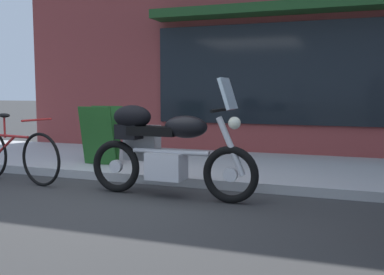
% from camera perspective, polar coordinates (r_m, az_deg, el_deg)
% --- Properties ---
extents(ground_plane, '(80.00, 80.00, 0.00)m').
position_cam_1_polar(ground_plane, '(5.08, -11.89, -8.49)').
color(ground_plane, '#313131').
extents(touring_motorcycle, '(2.13, 0.71, 1.40)m').
position_cam_1_polar(touring_motorcycle, '(5.33, -3.92, -1.05)').
color(touring_motorcycle, black).
rests_on(touring_motorcycle, ground_plane).
extents(parked_bicycle, '(1.74, 0.51, 0.95)m').
position_cam_1_polar(parked_bicycle, '(6.62, -21.70, -2.00)').
color(parked_bicycle, black).
rests_on(parked_bicycle, ground_plane).
extents(sandwich_board_sign, '(0.55, 0.41, 0.89)m').
position_cam_1_polar(sandwich_board_sign, '(7.05, -11.51, 0.29)').
color(sandwich_board_sign, '#1E511E').
rests_on(sandwich_board_sign, sidewalk_curb).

